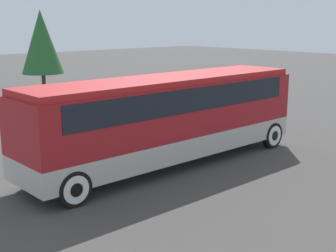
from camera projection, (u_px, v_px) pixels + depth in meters
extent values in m
plane|color=#423F3D|center=(168.00, 165.00, 17.19)|extent=(120.00, 120.00, 0.00)
cube|color=#B7B2A8|center=(168.00, 143.00, 17.01)|extent=(11.30, 2.51, 0.77)
cube|color=maroon|center=(168.00, 108.00, 16.73)|extent=(11.30, 2.51, 1.79)
cube|color=black|center=(168.00, 96.00, 16.63)|extent=(9.94, 2.55, 0.81)
cube|color=#B21E1E|center=(168.00, 80.00, 16.51)|extent=(11.07, 2.31, 0.22)
cube|color=maroon|center=(261.00, 98.00, 20.40)|extent=(0.36, 2.41, 2.05)
cylinder|color=black|center=(272.00, 135.00, 19.40)|extent=(1.06, 0.28, 1.06)
cylinder|color=silver|center=(272.00, 135.00, 19.40)|extent=(0.83, 0.30, 0.83)
cylinder|color=black|center=(272.00, 135.00, 19.40)|extent=(0.40, 0.32, 0.40)
cylinder|color=black|center=(230.00, 126.00, 21.06)|extent=(1.06, 0.28, 1.06)
cylinder|color=silver|center=(230.00, 126.00, 21.06)|extent=(0.83, 0.30, 0.83)
cylinder|color=black|center=(230.00, 126.00, 21.06)|extent=(0.40, 0.32, 0.40)
cylinder|color=black|center=(74.00, 189.00, 13.20)|extent=(1.06, 0.28, 1.06)
cylinder|color=silver|center=(74.00, 189.00, 13.20)|extent=(0.83, 0.30, 0.83)
cylinder|color=black|center=(74.00, 189.00, 13.20)|extent=(0.40, 0.32, 0.40)
cylinder|color=black|center=(36.00, 170.00, 14.86)|extent=(1.06, 0.28, 1.06)
cylinder|color=silver|center=(36.00, 170.00, 14.86)|extent=(0.83, 0.30, 0.83)
cylinder|color=black|center=(36.00, 170.00, 14.86)|extent=(0.40, 0.32, 0.40)
cube|color=black|center=(101.00, 113.00, 23.81)|extent=(4.70, 1.74, 0.67)
cube|color=black|center=(98.00, 102.00, 23.56)|extent=(2.44, 1.57, 0.50)
cylinder|color=black|center=(140.00, 115.00, 24.56)|extent=(0.62, 0.22, 0.62)
cylinder|color=black|center=(140.00, 115.00, 24.56)|extent=(0.24, 0.26, 0.24)
cylinder|color=black|center=(123.00, 111.00, 25.69)|extent=(0.62, 0.22, 0.62)
cylinder|color=black|center=(123.00, 111.00, 25.69)|extent=(0.24, 0.26, 0.24)
cylinder|color=black|center=(77.00, 126.00, 22.05)|extent=(0.62, 0.22, 0.62)
cylinder|color=black|center=(77.00, 126.00, 22.05)|extent=(0.24, 0.26, 0.24)
cylinder|color=black|center=(61.00, 121.00, 23.18)|extent=(0.62, 0.22, 0.62)
cylinder|color=black|center=(61.00, 121.00, 23.18)|extent=(0.24, 0.26, 0.24)
cube|color=#2D5638|center=(101.00, 125.00, 21.04)|extent=(4.48, 1.79, 0.66)
cube|color=black|center=(97.00, 114.00, 20.80)|extent=(2.33, 1.62, 0.45)
cylinder|color=black|center=(143.00, 128.00, 21.69)|extent=(0.63, 0.22, 0.63)
cylinder|color=black|center=(143.00, 128.00, 21.69)|extent=(0.24, 0.26, 0.24)
cylinder|color=black|center=(122.00, 122.00, 22.86)|extent=(0.63, 0.22, 0.63)
cylinder|color=black|center=(122.00, 122.00, 22.86)|extent=(0.24, 0.26, 0.24)
cylinder|color=black|center=(76.00, 141.00, 19.33)|extent=(0.63, 0.22, 0.63)
cylinder|color=black|center=(76.00, 141.00, 19.33)|extent=(0.24, 0.26, 0.24)
cylinder|color=black|center=(56.00, 134.00, 20.49)|extent=(0.63, 0.22, 0.63)
cylinder|color=black|center=(56.00, 134.00, 20.49)|extent=(0.24, 0.26, 0.24)
cylinder|color=brown|center=(44.00, 84.00, 33.21)|extent=(0.28, 0.28, 1.54)
cone|color=#28602D|center=(41.00, 42.00, 32.56)|extent=(2.90, 2.90, 4.40)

